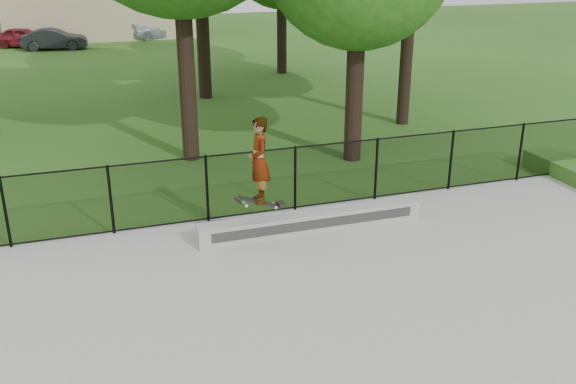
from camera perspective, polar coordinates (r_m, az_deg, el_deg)
name	(u,v)px	position (r m, az deg, el deg)	size (l,w,h in m)	color
ground	(428,360)	(9.92, 12.37, -14.42)	(100.00, 100.00, 0.00)	#2C5818
concrete_slab	(429,359)	(9.91, 12.38, -14.27)	(14.00, 12.00, 0.06)	#9C9D97
grind_ledge	(312,221)	(13.45, 2.17, -2.63)	(4.88, 0.40, 0.41)	#A7A8A3
car_a	(23,37)	(41.59, -22.47, 12.58)	(1.36, 3.36, 1.15)	maroon
car_b	(54,39)	(40.04, -20.06, 12.64)	(1.25, 3.26, 1.18)	black
car_c	(160,30)	(43.15, -11.27, 13.97)	(1.54, 3.49, 1.10)	#9BA6B0
skater_airborne	(259,162)	(12.33, -2.59, 2.69)	(0.80, 0.63, 1.91)	black
chainlink_fence	(295,178)	(14.31, 0.64, 1.23)	(16.06, 0.06, 1.50)	black
distant_building	(102,2)	(44.98, -16.20, 15.91)	(12.40, 6.40, 4.30)	tan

